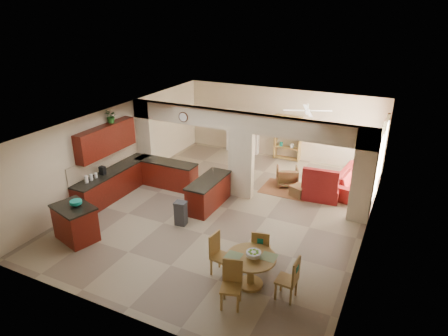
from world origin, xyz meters
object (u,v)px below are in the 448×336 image
at_px(kitchen_island, 75,223).
at_px(sofa, 356,180).
at_px(dining_table, 251,266).
at_px(armchair, 287,176).

relative_size(kitchen_island, sofa, 0.54).
height_order(kitchen_island, sofa, kitchen_island).
distance_m(kitchen_island, sofa, 8.87).
distance_m(dining_table, sofa, 6.21).
xyz_separation_m(dining_table, armchair, (-0.88, 5.46, -0.18)).
bearing_deg(dining_table, armchair, 99.16).
bearing_deg(kitchen_island, sofa, 61.71).
bearing_deg(dining_table, kitchen_island, -176.82).
bearing_deg(sofa, kitchen_island, 141.87).
xyz_separation_m(kitchen_island, armchair, (4.02, 5.73, -0.16)).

